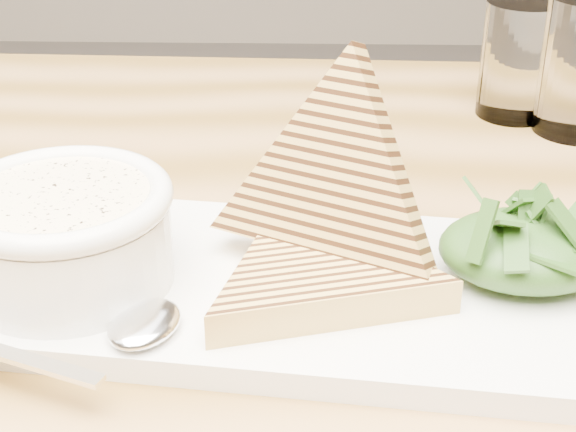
{
  "coord_description": "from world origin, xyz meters",
  "views": [
    {
      "loc": [
        0.05,
        -0.38,
        1.04
      ],
      "look_at": [
        0.04,
        0.11,
        0.77
      ],
      "focal_mm": 55.0,
      "sensor_mm": 36.0,
      "label": 1
    }
  ],
  "objects_px": {
    "platter": "(287,289)",
    "glass_near": "(519,60)",
    "soup_bowl": "(67,245)",
    "table_top": "(477,278)"
  },
  "relations": [
    {
      "from": "platter",
      "to": "glass_near",
      "type": "relative_size",
      "value": 3.91
    },
    {
      "from": "platter",
      "to": "soup_bowl",
      "type": "height_order",
      "value": "soup_bowl"
    },
    {
      "from": "table_top",
      "to": "platter",
      "type": "relative_size",
      "value": 3.02
    },
    {
      "from": "table_top",
      "to": "soup_bowl",
      "type": "bearing_deg",
      "value": -165.67
    },
    {
      "from": "soup_bowl",
      "to": "glass_near",
      "type": "xyz_separation_m",
      "value": [
        0.34,
        0.33,
        0.01
      ]
    },
    {
      "from": "table_top",
      "to": "soup_bowl",
      "type": "xyz_separation_m",
      "value": [
        -0.27,
        -0.07,
        0.06
      ]
    },
    {
      "from": "table_top",
      "to": "platter",
      "type": "height_order",
      "value": "platter"
    },
    {
      "from": "glass_near",
      "to": "platter",
      "type": "bearing_deg",
      "value": -122.3
    },
    {
      "from": "table_top",
      "to": "platter",
      "type": "distance_m",
      "value": 0.15
    },
    {
      "from": "soup_bowl",
      "to": "glass_near",
      "type": "relative_size",
      "value": 1.18
    }
  ]
}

